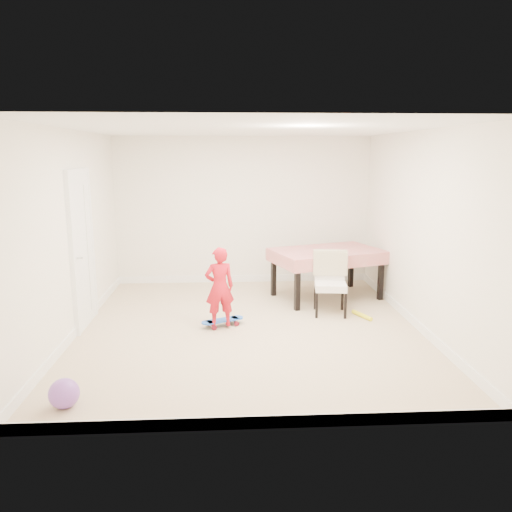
{
  "coord_description": "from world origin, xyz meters",
  "views": [
    {
      "loc": [
        -0.27,
        -6.35,
        2.3
      ],
      "look_at": [
        0.1,
        0.2,
        0.95
      ],
      "focal_mm": 35.0,
      "sensor_mm": 36.0,
      "label": 1
    }
  ],
  "objects": [
    {
      "name": "baseboard_front",
      "position": [
        0.0,
        -2.49,
        0.06
      ],
      "size": [
        4.5,
        0.02,
        0.12
      ],
      "primitive_type": "cube",
      "color": "white",
      "rests_on": "ground"
    },
    {
      "name": "wall_back",
      "position": [
        0.0,
        2.48,
        1.3
      ],
      "size": [
        4.5,
        0.04,
        2.6
      ],
      "primitive_type": "cube",
      "color": "white",
      "rests_on": "ground"
    },
    {
      "name": "ground",
      "position": [
        0.0,
        0.0,
        0.0
      ],
      "size": [
        5.0,
        5.0,
        0.0
      ],
      "primitive_type": "plane",
      "color": "#C6AE89",
      "rests_on": "ground"
    },
    {
      "name": "wall_right",
      "position": [
        2.23,
        0.0,
        1.3
      ],
      "size": [
        0.04,
        5.0,
        2.6
      ],
      "primitive_type": "cube",
      "color": "white",
      "rests_on": "ground"
    },
    {
      "name": "baseboard_back",
      "position": [
        0.0,
        2.49,
        0.06
      ],
      "size": [
        4.5,
        0.02,
        0.12
      ],
      "primitive_type": "cube",
      "color": "white",
      "rests_on": "ground"
    },
    {
      "name": "door",
      "position": [
        -2.22,
        0.3,
        1.02
      ],
      "size": [
        0.11,
        0.94,
        2.11
      ],
      "primitive_type": "cube",
      "color": "white",
      "rests_on": "ground"
    },
    {
      "name": "wall_front",
      "position": [
        0.0,
        -2.48,
        1.3
      ],
      "size": [
        4.5,
        0.04,
        2.6
      ],
      "primitive_type": "cube",
      "color": "white",
      "rests_on": "ground"
    },
    {
      "name": "ceiling",
      "position": [
        0.0,
        0.0,
        2.58
      ],
      "size": [
        4.5,
        5.0,
        0.04
      ],
      "primitive_type": "cube",
      "color": "white",
      "rests_on": "wall_back"
    },
    {
      "name": "wall_left",
      "position": [
        -2.23,
        0.0,
        1.3
      ],
      "size": [
        0.04,
        5.0,
        2.6
      ],
      "primitive_type": "cube",
      "color": "white",
      "rests_on": "ground"
    },
    {
      "name": "child",
      "position": [
        -0.39,
        0.03,
        0.54
      ],
      "size": [
        0.44,
        0.34,
        1.07
      ],
      "primitive_type": "imported",
      "rotation": [
        0.0,
        0.0,
        3.37
      ],
      "color": "red",
      "rests_on": "ground"
    },
    {
      "name": "baseboard_right",
      "position": [
        2.24,
        0.0,
        0.06
      ],
      "size": [
        0.02,
        5.0,
        0.12
      ],
      "primitive_type": "cube",
      "color": "white",
      "rests_on": "ground"
    },
    {
      "name": "skateboard",
      "position": [
        -0.36,
        0.12,
        0.05
      ],
      "size": [
        0.64,
        0.46,
        0.09
      ],
      "primitive_type": null,
      "rotation": [
        0.0,
        0.0,
        0.43
      ],
      "color": "blue",
      "rests_on": "ground"
    },
    {
      "name": "foam_toy",
      "position": [
        1.63,
        0.37,
        0.03
      ],
      "size": [
        0.22,
        0.39,
        0.06
      ],
      "primitive_type": "cylinder",
      "rotation": [
        1.57,
        0.0,
        0.42
      ],
      "color": "#FEF91A",
      "rests_on": "ground"
    },
    {
      "name": "baseboard_left",
      "position": [
        -2.24,
        0.0,
        0.06
      ],
      "size": [
        0.02,
        5.0,
        0.12
      ],
      "primitive_type": "cube",
      "color": "white",
      "rests_on": "ground"
    },
    {
      "name": "dining_table",
      "position": [
        1.31,
        1.4,
        0.4
      ],
      "size": [
        1.93,
        1.54,
        0.79
      ],
      "primitive_type": null,
      "rotation": [
        0.0,
        0.0,
        0.33
      ],
      "color": "#BB0918",
      "rests_on": "ground"
    },
    {
      "name": "dining_chair",
      "position": [
        1.2,
        0.56,
        0.46
      ],
      "size": [
        0.57,
        0.64,
        0.92
      ],
      "primitive_type": null,
      "rotation": [
        0.0,
        0.0,
        -0.12
      ],
      "color": "white",
      "rests_on": "ground"
    },
    {
      "name": "balloon",
      "position": [
        -1.8,
        -2.03,
        0.14
      ],
      "size": [
        0.28,
        0.28,
        0.28
      ],
      "primitive_type": "sphere",
      "color": "purple",
      "rests_on": "ground"
    }
  ]
}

